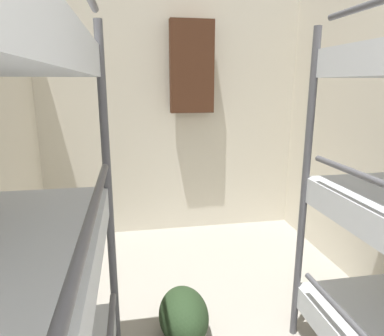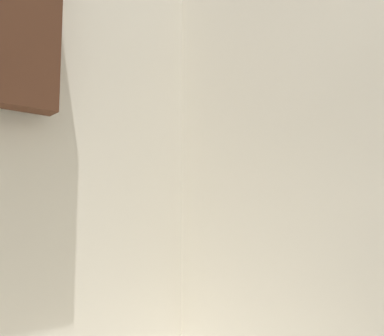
# 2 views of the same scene
# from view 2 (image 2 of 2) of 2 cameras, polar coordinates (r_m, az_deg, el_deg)

# --- Properties ---
(hanging_coat) EXTENTS (0.44, 0.12, 0.90)m
(hanging_coat) POSITION_cam_2_polar(r_m,az_deg,el_deg) (2.13, -25.68, 20.24)
(hanging_coat) COLOR #472819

